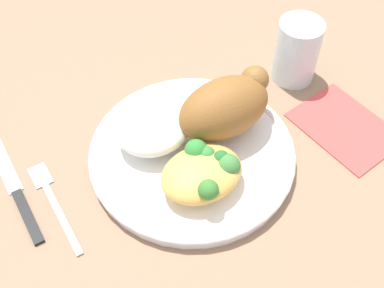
{
  "coord_description": "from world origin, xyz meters",
  "views": [
    {
      "loc": [
        -0.18,
        -0.33,
        0.5
      ],
      "look_at": [
        0.0,
        0.0,
        0.03
      ],
      "focal_mm": 46.44,
      "sensor_mm": 36.0,
      "label": 1
    }
  ],
  "objects_px": {
    "rice_pile": "(153,127)",
    "water_glass": "(297,51)",
    "mac_cheese_with_broccoli": "(204,172)",
    "knife": "(16,192)",
    "napkin": "(345,127)",
    "roasted_chicken": "(226,107)",
    "fork": "(53,202)",
    "plate": "(192,154)"
  },
  "relations": [
    {
      "from": "water_glass",
      "to": "napkin",
      "type": "xyz_separation_m",
      "value": [
        0.0,
        -0.12,
        -0.04
      ]
    },
    {
      "from": "plate",
      "to": "water_glass",
      "type": "xyz_separation_m",
      "value": [
        0.2,
        0.06,
        0.04
      ]
    },
    {
      "from": "napkin",
      "to": "water_glass",
      "type": "bearing_deg",
      "value": 90.85
    },
    {
      "from": "plate",
      "to": "roasted_chicken",
      "type": "height_order",
      "value": "roasted_chicken"
    },
    {
      "from": "plate",
      "to": "mac_cheese_with_broccoli",
      "type": "height_order",
      "value": "mac_cheese_with_broccoli"
    },
    {
      "from": "fork",
      "to": "water_glass",
      "type": "bearing_deg",
      "value": 5.6
    },
    {
      "from": "rice_pile",
      "to": "fork",
      "type": "bearing_deg",
      "value": -174.1
    },
    {
      "from": "knife",
      "to": "water_glass",
      "type": "bearing_deg",
      "value": 0.33
    },
    {
      "from": "plate",
      "to": "knife",
      "type": "bearing_deg",
      "value": 164.27
    },
    {
      "from": "mac_cheese_with_broccoli",
      "to": "water_glass",
      "type": "bearing_deg",
      "value": 27.21
    },
    {
      "from": "rice_pile",
      "to": "roasted_chicken",
      "type": "bearing_deg",
      "value": -18.44
    },
    {
      "from": "fork",
      "to": "rice_pile",
      "type": "bearing_deg",
      "value": 5.9
    },
    {
      "from": "plate",
      "to": "fork",
      "type": "distance_m",
      "value": 0.18
    },
    {
      "from": "fork",
      "to": "knife",
      "type": "height_order",
      "value": "knife"
    },
    {
      "from": "mac_cheese_with_broccoli",
      "to": "napkin",
      "type": "xyz_separation_m",
      "value": [
        0.21,
        -0.01,
        -0.04
      ]
    },
    {
      "from": "rice_pile",
      "to": "water_glass",
      "type": "distance_m",
      "value": 0.23
    },
    {
      "from": "fork",
      "to": "water_glass",
      "type": "distance_m",
      "value": 0.38
    },
    {
      "from": "mac_cheese_with_broccoli",
      "to": "roasted_chicken",
      "type": "bearing_deg",
      "value": 42.1
    },
    {
      "from": "fork",
      "to": "napkin",
      "type": "distance_m",
      "value": 0.38
    },
    {
      "from": "fork",
      "to": "water_glass",
      "type": "relative_size",
      "value": 1.54
    },
    {
      "from": "roasted_chicken",
      "to": "knife",
      "type": "distance_m",
      "value": 0.27
    },
    {
      "from": "fork",
      "to": "knife",
      "type": "bearing_deg",
      "value": 134.67
    },
    {
      "from": "knife",
      "to": "water_glass",
      "type": "height_order",
      "value": "water_glass"
    },
    {
      "from": "rice_pile",
      "to": "fork",
      "type": "relative_size",
      "value": 0.67
    },
    {
      "from": "mac_cheese_with_broccoli",
      "to": "knife",
      "type": "xyz_separation_m",
      "value": [
        -0.2,
        0.11,
        -0.04
      ]
    },
    {
      "from": "mac_cheese_with_broccoli",
      "to": "fork",
      "type": "height_order",
      "value": "mac_cheese_with_broccoli"
    },
    {
      "from": "rice_pile",
      "to": "napkin",
      "type": "height_order",
      "value": "rice_pile"
    },
    {
      "from": "plate",
      "to": "roasted_chicken",
      "type": "bearing_deg",
      "value": 10.91
    },
    {
      "from": "rice_pile",
      "to": "water_glass",
      "type": "xyz_separation_m",
      "value": [
        0.23,
        0.02,
        0.0
      ]
    },
    {
      "from": "mac_cheese_with_broccoli",
      "to": "napkin",
      "type": "height_order",
      "value": "mac_cheese_with_broccoli"
    },
    {
      "from": "plate",
      "to": "fork",
      "type": "xyz_separation_m",
      "value": [
        -0.17,
        0.02,
        -0.01
      ]
    },
    {
      "from": "knife",
      "to": "plate",
      "type": "bearing_deg",
      "value": -15.73
    },
    {
      "from": "knife",
      "to": "fork",
      "type": "bearing_deg",
      "value": -45.33
    },
    {
      "from": "plate",
      "to": "water_glass",
      "type": "height_order",
      "value": "water_glass"
    },
    {
      "from": "fork",
      "to": "knife",
      "type": "xyz_separation_m",
      "value": [
        -0.03,
        0.03,
        0.0
      ]
    },
    {
      "from": "roasted_chicken",
      "to": "rice_pile",
      "type": "distance_m",
      "value": 0.09
    },
    {
      "from": "rice_pile",
      "to": "mac_cheese_with_broccoli",
      "type": "relative_size",
      "value": 0.97
    },
    {
      "from": "roasted_chicken",
      "to": "napkin",
      "type": "relative_size",
      "value": 0.97
    },
    {
      "from": "plate",
      "to": "mac_cheese_with_broccoli",
      "type": "distance_m",
      "value": 0.06
    },
    {
      "from": "roasted_chicken",
      "to": "fork",
      "type": "distance_m",
      "value": 0.23
    },
    {
      "from": "roasted_chicken",
      "to": "water_glass",
      "type": "height_order",
      "value": "roasted_chicken"
    },
    {
      "from": "roasted_chicken",
      "to": "water_glass",
      "type": "relative_size",
      "value": 1.39
    }
  ]
}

